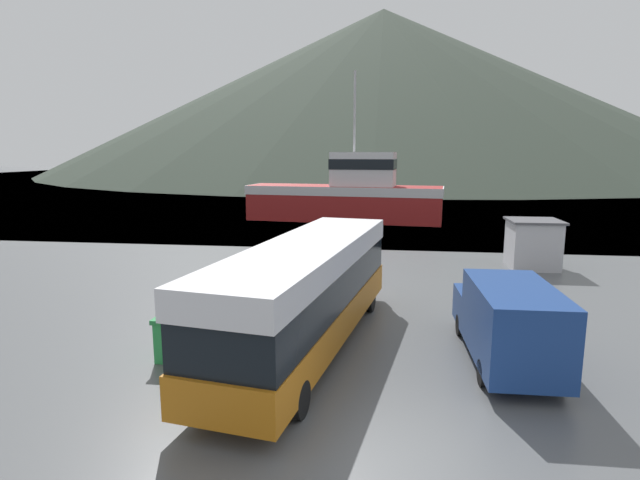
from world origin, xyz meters
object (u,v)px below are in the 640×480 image
(delivery_van, at_px, (508,320))
(storage_bin, at_px, (179,335))
(tour_bus, at_px, (308,289))
(dock_kiosk, at_px, (533,244))
(fishing_boat, at_px, (347,195))

(delivery_van, xyz_separation_m, storage_bin, (-9.63, -0.82, -0.62))
(tour_bus, height_order, delivery_van, tour_bus)
(delivery_van, relative_size, dock_kiosk, 2.29)
(delivery_van, bearing_deg, tour_bus, 174.33)
(delivery_van, distance_m, storage_bin, 9.68)
(delivery_van, xyz_separation_m, dock_kiosk, (4.24, 12.91, 0.01))
(fishing_boat, bearing_deg, dock_kiosk, -140.22)
(delivery_van, height_order, dock_kiosk, dock_kiosk)
(tour_bus, relative_size, storage_bin, 8.91)
(dock_kiosk, bearing_deg, fishing_boat, 122.75)
(storage_bin, height_order, dock_kiosk, dock_kiosk)
(tour_bus, height_order, storage_bin, tour_bus)
(delivery_van, bearing_deg, dock_kiosk, 70.82)
(fishing_boat, xyz_separation_m, storage_bin, (-2.65, -31.18, -1.67))
(storage_bin, bearing_deg, delivery_van, 4.87)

